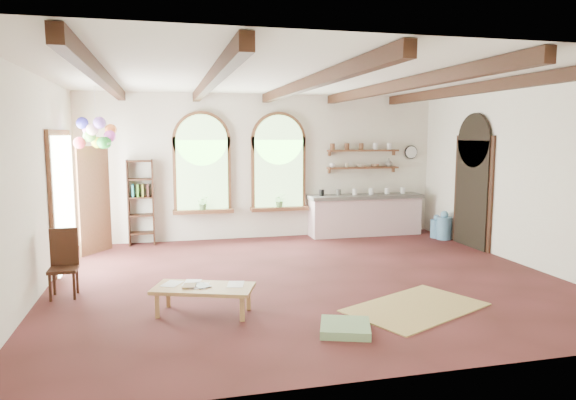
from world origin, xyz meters
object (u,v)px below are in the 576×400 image
object	(u,v)px
balloon_cluster	(96,134)
coffee_table	(203,290)
kitchen_counter	(365,214)
side_chair	(64,278)

from	to	relation	value
balloon_cluster	coffee_table	bearing A→B (deg)	-65.30
kitchen_counter	side_chair	distance (m)	6.80
kitchen_counter	side_chair	size ratio (longest dim) A/B	2.74
coffee_table	side_chair	world-z (taller)	side_chair
kitchen_counter	coffee_table	world-z (taller)	kitchen_counter
side_chair	balloon_cluster	bearing A→B (deg)	84.15
kitchen_counter	coffee_table	distance (m)	6.05
kitchen_counter	balloon_cluster	bearing A→B (deg)	-171.06
coffee_table	balloon_cluster	size ratio (longest dim) A/B	1.23
side_chair	balloon_cluster	size ratio (longest dim) A/B	0.86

